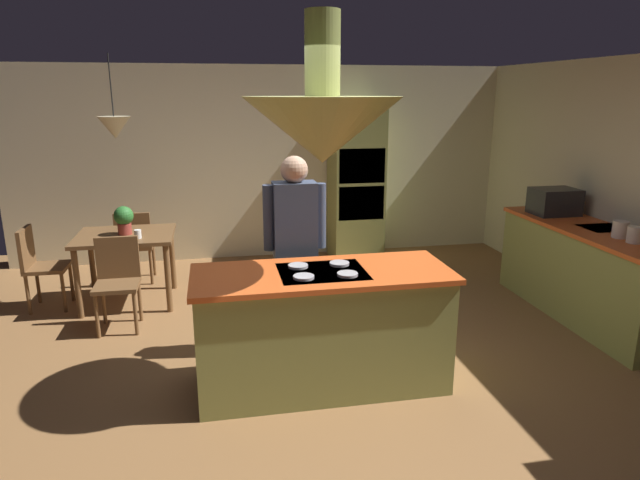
{
  "coord_description": "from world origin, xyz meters",
  "views": [
    {
      "loc": [
        -0.75,
        -3.98,
        2.2
      ],
      "look_at": [
        0.1,
        0.4,
        1.0
      ],
      "focal_mm": 30.84,
      "sensor_mm": 36.0,
      "label": 1
    }
  ],
  "objects_px": {
    "kitchen_island": "(322,329)",
    "microwave_on_counter": "(554,201)",
    "oven_tower": "(356,183)",
    "potted_plant_on_table": "(124,219)",
    "dining_table": "(126,244)",
    "chair_by_back_wall": "(135,242)",
    "person_at_island": "(295,242)",
    "chair_facing_island": "(118,277)",
    "cup_on_table": "(138,234)",
    "canister_flour": "(635,235)",
    "chair_at_corner": "(39,262)",
    "canister_sugar": "(620,229)"
  },
  "relations": [
    {
      "from": "potted_plant_on_table",
      "to": "cup_on_table",
      "type": "distance_m",
      "value": 0.28
    },
    {
      "from": "kitchen_island",
      "to": "microwave_on_counter",
      "type": "height_order",
      "value": "microwave_on_counter"
    },
    {
      "from": "chair_facing_island",
      "to": "person_at_island",
      "type": "bearing_deg",
      "value": -26.77
    },
    {
      "from": "canister_flour",
      "to": "microwave_on_counter",
      "type": "xyz_separation_m",
      "value": [
        0.0,
        1.19,
        0.07
      ]
    },
    {
      "from": "oven_tower",
      "to": "potted_plant_on_table",
      "type": "xyz_separation_m",
      "value": [
        -2.79,
        -1.15,
        -0.11
      ]
    },
    {
      "from": "kitchen_island",
      "to": "cup_on_table",
      "type": "height_order",
      "value": "kitchen_island"
    },
    {
      "from": "chair_by_back_wall",
      "to": "kitchen_island",
      "type": "bearing_deg",
      "value": 121.81
    },
    {
      "from": "chair_by_back_wall",
      "to": "microwave_on_counter",
      "type": "height_order",
      "value": "microwave_on_counter"
    },
    {
      "from": "kitchen_island",
      "to": "oven_tower",
      "type": "relative_size",
      "value": 0.93
    },
    {
      "from": "chair_at_corner",
      "to": "cup_on_table",
      "type": "relative_size",
      "value": 9.67
    },
    {
      "from": "chair_at_corner",
      "to": "canister_flour",
      "type": "relative_size",
      "value": 6.03
    },
    {
      "from": "oven_tower",
      "to": "chair_by_back_wall",
      "type": "height_order",
      "value": "oven_tower"
    },
    {
      "from": "kitchen_island",
      "to": "chair_facing_island",
      "type": "distance_m",
      "value": 2.24
    },
    {
      "from": "chair_by_back_wall",
      "to": "chair_facing_island",
      "type": "bearing_deg",
      "value": 90.0
    },
    {
      "from": "chair_by_back_wall",
      "to": "canister_sugar",
      "type": "distance_m",
      "value": 5.11
    },
    {
      "from": "chair_facing_island",
      "to": "chair_at_corner",
      "type": "bearing_deg",
      "value": 143.78
    },
    {
      "from": "chair_by_back_wall",
      "to": "canister_flour",
      "type": "distance_m",
      "value": 5.2
    },
    {
      "from": "dining_table",
      "to": "cup_on_table",
      "type": "bearing_deg",
      "value": -52.84
    },
    {
      "from": "oven_tower",
      "to": "dining_table",
      "type": "relative_size",
      "value": 2.08
    },
    {
      "from": "chair_at_corner",
      "to": "canister_sugar",
      "type": "height_order",
      "value": "canister_sugar"
    },
    {
      "from": "canister_flour",
      "to": "chair_by_back_wall",
      "type": "bearing_deg",
      "value": 151.33
    },
    {
      "from": "chair_by_back_wall",
      "to": "canister_flour",
      "type": "height_order",
      "value": "canister_flour"
    },
    {
      "from": "person_at_island",
      "to": "chair_facing_island",
      "type": "height_order",
      "value": "person_at_island"
    },
    {
      "from": "microwave_on_counter",
      "to": "canister_flour",
      "type": "bearing_deg",
      "value": -90.0
    },
    {
      "from": "oven_tower",
      "to": "chair_by_back_wall",
      "type": "relative_size",
      "value": 2.37
    },
    {
      "from": "chair_facing_island",
      "to": "canister_flour",
      "type": "bearing_deg",
      "value": -14.83
    },
    {
      "from": "chair_facing_island",
      "to": "chair_at_corner",
      "type": "height_order",
      "value": "same"
    },
    {
      "from": "chair_at_corner",
      "to": "potted_plant_on_table",
      "type": "relative_size",
      "value": 2.9
    },
    {
      "from": "kitchen_island",
      "to": "chair_by_back_wall",
      "type": "relative_size",
      "value": 2.21
    },
    {
      "from": "dining_table",
      "to": "person_at_island",
      "type": "bearing_deg",
      "value": -42.17
    },
    {
      "from": "chair_by_back_wall",
      "to": "microwave_on_counter",
      "type": "xyz_separation_m",
      "value": [
        4.54,
        -1.29,
        0.56
      ]
    },
    {
      "from": "oven_tower",
      "to": "chair_by_back_wall",
      "type": "bearing_deg",
      "value": -169.83
    },
    {
      "from": "chair_at_corner",
      "to": "kitchen_island",
      "type": "bearing_deg",
      "value": -129.2
    },
    {
      "from": "kitchen_island",
      "to": "dining_table",
      "type": "xyz_separation_m",
      "value": [
        -1.7,
        2.1,
        0.18
      ]
    },
    {
      "from": "kitchen_island",
      "to": "canister_flour",
      "type": "xyz_separation_m",
      "value": [
        2.84,
        0.26,
        0.53
      ]
    },
    {
      "from": "oven_tower",
      "to": "chair_facing_island",
      "type": "relative_size",
      "value": 2.37
    },
    {
      "from": "cup_on_table",
      "to": "canister_sugar",
      "type": "bearing_deg",
      "value": -18.34
    },
    {
      "from": "chair_by_back_wall",
      "to": "chair_at_corner",
      "type": "xyz_separation_m",
      "value": [
        -0.87,
        -0.64,
        0.0
      ]
    },
    {
      "from": "chair_at_corner",
      "to": "person_at_island",
      "type": "bearing_deg",
      "value": -120.34
    },
    {
      "from": "chair_facing_island",
      "to": "canister_flour",
      "type": "relative_size",
      "value": 6.03
    },
    {
      "from": "dining_table",
      "to": "cup_on_table",
      "type": "distance_m",
      "value": 0.31
    },
    {
      "from": "kitchen_island",
      "to": "canister_sugar",
      "type": "xyz_separation_m",
      "value": [
        2.84,
        0.44,
        0.54
      ]
    },
    {
      "from": "chair_at_corner",
      "to": "dining_table",
      "type": "bearing_deg",
      "value": -90.0
    },
    {
      "from": "kitchen_island",
      "to": "chair_facing_island",
      "type": "height_order",
      "value": "kitchen_island"
    },
    {
      "from": "potted_plant_on_table",
      "to": "oven_tower",
      "type": "bearing_deg",
      "value": 22.36
    },
    {
      "from": "dining_table",
      "to": "microwave_on_counter",
      "type": "distance_m",
      "value": 4.6
    },
    {
      "from": "chair_by_back_wall",
      "to": "cup_on_table",
      "type": "bearing_deg",
      "value": 100.59
    },
    {
      "from": "chair_at_corner",
      "to": "cup_on_table",
      "type": "distance_m",
      "value": 1.1
    },
    {
      "from": "cup_on_table",
      "to": "chair_facing_island",
      "type": "bearing_deg",
      "value": -110.25
    },
    {
      "from": "chair_by_back_wall",
      "to": "microwave_on_counter",
      "type": "distance_m",
      "value": 4.75
    }
  ]
}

